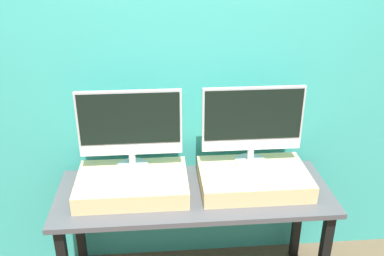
# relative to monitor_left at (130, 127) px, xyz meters

# --- Properties ---
(wall_back) EXTENTS (8.00, 0.04, 2.60)m
(wall_back) POSITION_rel_monitor_left_xyz_m (0.34, 0.23, 0.23)
(wall_back) COLOR teal
(wall_back) RESTS_ON ground_plane
(workbench) EXTENTS (1.55, 0.58, 0.71)m
(workbench) POSITION_rel_monitor_left_xyz_m (0.34, -0.13, -0.44)
(workbench) COLOR #47474C
(workbench) RESTS_ON ground_plane
(wooden_riser_left) EXTENTS (0.61, 0.42, 0.10)m
(wooden_riser_left) POSITION_rel_monitor_left_xyz_m (-0.00, -0.11, -0.31)
(wooden_riser_left) COLOR #D6B77F
(wooden_riser_left) RESTS_ON workbench
(monitor_left) EXTENTS (0.58, 0.18, 0.47)m
(monitor_left) POSITION_rel_monitor_left_xyz_m (0.00, 0.00, 0.00)
(monitor_left) COLOR #B2B2B7
(monitor_left) RESTS_ON wooden_riser_left
(keyboard_left) EXTENTS (0.30, 0.11, 0.01)m
(keyboard_left) POSITION_rel_monitor_left_xyz_m (-0.00, -0.25, -0.25)
(keyboard_left) COLOR silver
(keyboard_left) RESTS_ON wooden_riser_left
(wooden_riser_right) EXTENTS (0.61, 0.42, 0.10)m
(wooden_riser_right) POSITION_rel_monitor_left_xyz_m (0.69, -0.11, -0.31)
(wooden_riser_right) COLOR #D6B77F
(wooden_riser_right) RESTS_ON workbench
(monitor_right) EXTENTS (0.58, 0.18, 0.47)m
(monitor_right) POSITION_rel_monitor_left_xyz_m (0.69, 0.00, 0.00)
(monitor_right) COLOR #B2B2B7
(monitor_right) RESTS_ON wooden_riser_right
(keyboard_right) EXTENTS (0.30, 0.11, 0.01)m
(keyboard_right) POSITION_rel_monitor_left_xyz_m (0.69, -0.25, -0.25)
(keyboard_right) COLOR silver
(keyboard_right) RESTS_ON wooden_riser_right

